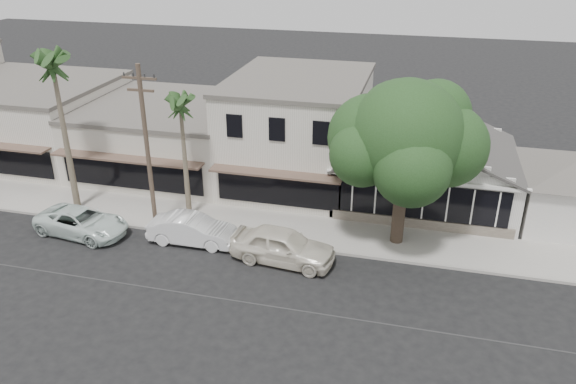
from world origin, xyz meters
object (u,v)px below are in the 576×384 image
(car_2, at_px, (82,222))
(utility_pole, at_px, (147,146))
(car_0, at_px, (283,246))
(car_1, at_px, (192,230))
(shade_tree, at_px, (405,138))

(car_2, bearing_deg, utility_pole, -59.36)
(utility_pole, bearing_deg, car_2, -156.92)
(car_0, distance_m, car_1, 5.04)
(utility_pole, height_order, shade_tree, utility_pole)
(shade_tree, bearing_deg, car_2, -168.45)
(car_0, xyz_separation_m, car_2, (-11.07, 0.03, -0.17))
(shade_tree, bearing_deg, car_0, -147.24)
(utility_pole, relative_size, car_0, 1.75)
(shade_tree, bearing_deg, utility_pole, -171.85)
(car_0, xyz_separation_m, shade_tree, (5.22, 3.36, 4.83))
(car_2, bearing_deg, shade_tree, -70.89)
(car_1, height_order, car_2, car_1)
(utility_pole, distance_m, car_1, 4.86)
(utility_pole, bearing_deg, car_1, -19.76)
(car_0, height_order, car_2, car_0)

